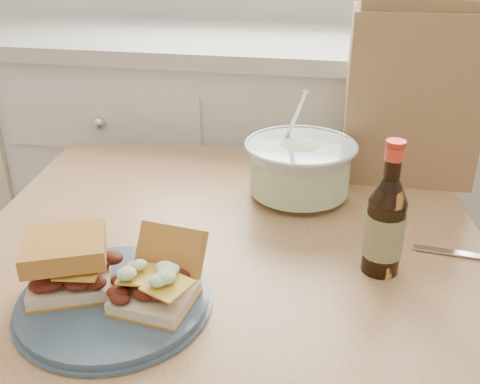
% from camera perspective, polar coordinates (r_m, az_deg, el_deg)
% --- Properties ---
extents(cabinet_run, '(2.50, 0.64, 0.94)m').
position_cam_1_polar(cabinet_run, '(1.73, 5.96, 0.81)').
color(cabinet_run, silver).
rests_on(cabinet_run, ground).
extents(dining_table, '(0.97, 0.97, 0.73)m').
position_cam_1_polar(dining_table, '(0.98, -1.21, -10.48)').
color(dining_table, tan).
rests_on(dining_table, ground).
extents(plate, '(0.26, 0.26, 0.02)m').
position_cam_1_polar(plate, '(0.78, -13.26, -11.27)').
color(plate, '#3B4E60').
rests_on(plate, dining_table).
extents(sandwich_left, '(0.14, 0.14, 0.08)m').
position_cam_1_polar(sandwich_left, '(0.79, -17.95, -7.22)').
color(sandwich_left, beige).
rests_on(sandwich_left, plate).
extents(sandwich_right, '(0.11, 0.15, 0.09)m').
position_cam_1_polar(sandwich_right, '(0.75, -8.57, -9.01)').
color(sandwich_right, beige).
rests_on(sandwich_right, plate).
extents(coleslaw_bowl, '(0.22, 0.22, 0.22)m').
position_cam_1_polar(coleslaw_bowl, '(1.05, 6.37, 2.29)').
color(coleslaw_bowl, '#AFBCBA').
rests_on(coleslaw_bowl, dining_table).
extents(beer_bottle, '(0.06, 0.06, 0.21)m').
position_cam_1_polar(beer_bottle, '(0.83, 15.21, -3.37)').
color(beer_bottle, black).
rests_on(beer_bottle, dining_table).
extents(paper_bag, '(0.27, 0.18, 0.34)m').
position_cam_1_polar(paper_bag, '(1.17, 17.81, 9.80)').
color(paper_bag, olive).
rests_on(paper_bag, dining_table).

